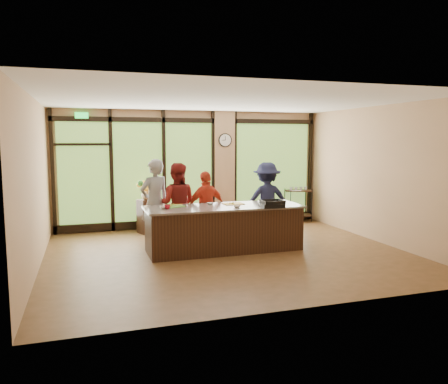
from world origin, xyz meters
TOP-DOWN VIEW (x-y plane):
  - floor at (0.00, 0.00)m, footprint 7.00×7.00m
  - ceiling at (0.00, 0.00)m, footprint 7.00×7.00m
  - back_wall at (0.00, 3.00)m, footprint 7.00×0.00m
  - left_wall at (-3.50, 0.00)m, footprint 0.00×6.00m
  - right_wall at (3.50, 0.00)m, footprint 0.00×6.00m
  - window_wall at (0.16, 2.95)m, footprint 6.90×0.12m
  - island_base at (0.00, 0.30)m, footprint 3.10×1.00m
  - countertop at (0.00, 0.30)m, footprint 3.20×1.10m
  - wall_clock at (0.85, 2.87)m, footprint 0.36×0.04m
  - cook_left at (-1.28, 1.15)m, footprint 0.80×0.67m
  - cook_midleft at (-0.81, 1.13)m, footprint 1.03×0.91m
  - cook_midright at (-0.18, 1.01)m, footprint 1.00×0.61m
  - cook_right at (1.32, 1.17)m, footprint 1.21×0.81m
  - roasting_pan at (0.86, -0.17)m, footprint 0.47×0.38m
  - mixing_bowl at (0.98, -0.07)m, footprint 0.39×0.39m
  - cutting_board_left at (-1.00, 0.51)m, footprint 0.47×0.42m
  - cutting_board_center at (-0.99, 0.65)m, footprint 0.45×0.37m
  - cutting_board_right at (0.27, 0.51)m, footprint 0.42×0.33m
  - prep_bowl_near at (-1.23, 0.31)m, footprint 0.20×0.20m
  - prep_bowl_mid at (0.18, 0.03)m, footprint 0.17×0.17m
  - prep_bowl_far at (-0.20, 0.62)m, footprint 0.17×0.17m
  - red_ramekin at (-1.17, 0.25)m, footprint 0.13×0.13m
  - flower_stand at (-1.26, 2.48)m, footprint 0.51×0.51m
  - flower_vase at (-1.26, 2.48)m, footprint 0.32×0.32m
  - bar_cart at (2.95, 2.75)m, footprint 0.81×0.65m

SIDE VIEW (x-z plane):
  - floor at x=0.00m, z-range 0.00..0.00m
  - flower_stand at x=-1.26m, z-range 0.00..0.82m
  - island_base at x=0.00m, z-range 0.00..0.88m
  - bar_cart at x=2.95m, z-range 0.10..1.07m
  - cook_midright at x=-0.18m, z-range 0.00..1.59m
  - cook_right at x=1.32m, z-range 0.00..1.75m
  - cook_midleft at x=-0.81m, z-range 0.00..1.77m
  - countertop at x=0.00m, z-range 0.88..0.92m
  - cutting_board_center at x=-0.99m, z-range 0.92..0.93m
  - cutting_board_left at x=-1.00m, z-range 0.92..0.93m
  - cutting_board_right at x=0.27m, z-range 0.92..0.93m
  - cook_left at x=-1.28m, z-range 0.00..1.86m
  - prep_bowl_far at x=-0.20m, z-range 0.92..0.95m
  - prep_bowl_mid at x=0.18m, z-range 0.92..0.96m
  - prep_bowl_near at x=-1.23m, z-range 0.92..0.97m
  - mixing_bowl at x=0.98m, z-range 0.92..0.99m
  - roasting_pan at x=0.86m, z-range 0.92..1.00m
  - flower_vase at x=-1.26m, z-range 0.82..1.10m
  - red_ramekin at x=-1.17m, z-range 0.92..1.01m
  - window_wall at x=0.16m, z-range -0.11..2.89m
  - back_wall at x=0.00m, z-range -2.00..5.00m
  - left_wall at x=-3.50m, z-range -1.50..4.50m
  - right_wall at x=3.50m, z-range -1.50..4.50m
  - wall_clock at x=0.85m, z-range 2.07..2.43m
  - ceiling at x=0.00m, z-range 3.00..3.00m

